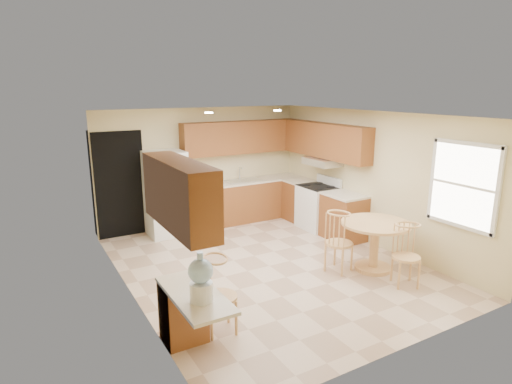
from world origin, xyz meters
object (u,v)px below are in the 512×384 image
refrigerator (166,194)px  stove (318,207)px  dining_table (375,239)px  chair_table_a (343,237)px  water_crock (201,279)px  chair_table_b (412,251)px  chair_desk (223,290)px

refrigerator → stove: 3.15m
stove → dining_table: (-0.52, -2.15, 0.06)m
chair_table_a → water_crock: bearing=-89.3°
refrigerator → chair_table_b: size_ratio=1.81×
dining_table → water_crock: 3.56m
chair_table_a → refrigerator: bearing=-170.4°
water_crock → chair_desk: bearing=43.8°
stove → chair_desk: bearing=-142.7°
stove → chair_table_b: (-0.52, -2.89, 0.10)m
refrigerator → stove: bearing=-23.0°
dining_table → chair_desk: (-2.95, -0.50, 0.05)m
refrigerator → dining_table: (2.35, -3.37, -0.32)m
chair_table_a → water_crock: water_crock is taller
water_crock → chair_table_a: bearing=20.6°
chair_desk → refrigerator: bearing=179.8°
refrigerator → stove: size_ratio=1.56×
stove → dining_table: stove is taller
stove → chair_desk: (-3.47, -2.64, 0.12)m
dining_table → chair_table_a: bearing=163.6°
chair_table_b → water_crock: 3.43m
stove → water_crock: water_crock is taller
dining_table → chair_desk: chair_desk is taller
chair_table_a → chair_desk: (-2.42, -0.65, -0.02)m
chair_desk → chair_table_b: bearing=93.9°
dining_table → chair_table_b: (0.00, -0.74, 0.04)m
dining_table → refrigerator: bearing=124.9°
refrigerator → chair_desk: bearing=-98.8°
refrigerator → chair_table_a: refrigerator is taller
chair_desk → water_crock: bearing=-37.5°
chair_table_a → chair_table_b: size_ratio=1.05×
dining_table → stove: bearing=76.3°
refrigerator → dining_table: size_ratio=1.55×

